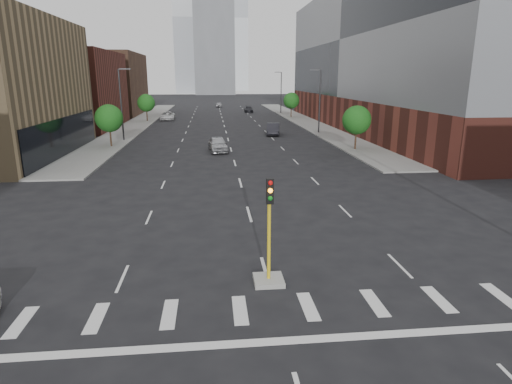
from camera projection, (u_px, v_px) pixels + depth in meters
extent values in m
cube|color=gray|center=(141.00, 122.00, 78.29)|extent=(5.00, 92.00, 0.15)
cube|color=gray|center=(302.00, 120.00, 81.26)|extent=(5.00, 92.00, 0.15)
cube|color=brown|center=(50.00, 90.00, 67.81)|extent=(20.00, 22.00, 12.00)
cube|color=brown|center=(93.00, 84.00, 92.64)|extent=(20.00, 24.00, 13.00)
cube|color=brown|center=(409.00, 112.00, 68.63)|extent=(24.00, 70.00, 5.00)
cube|color=slate|center=(416.00, 40.00, 65.75)|extent=(24.00, 70.00, 17.00)
cube|color=#B2B7BC|center=(197.00, 20.00, 210.01)|extent=(22.00, 22.00, 70.00)
cube|color=#B2B7BC|center=(230.00, 20.00, 248.89)|extent=(20.00, 20.00, 80.00)
cube|color=slate|center=(214.00, 45.00, 195.00)|extent=(18.00, 18.00, 44.00)
cube|color=#999993|center=(269.00, 280.00, 17.37)|extent=(1.20, 1.20, 0.20)
cylinder|color=gold|center=(269.00, 241.00, 16.92)|extent=(0.14, 0.14, 3.20)
cube|color=black|center=(270.00, 191.00, 16.20)|extent=(0.28, 0.18, 1.00)
sphere|color=red|center=(270.00, 183.00, 16.01)|extent=(0.18, 0.18, 0.18)
sphere|color=orange|center=(270.00, 191.00, 16.09)|extent=(0.18, 0.18, 0.18)
sphere|color=#0C7F19|center=(270.00, 198.00, 16.17)|extent=(0.18, 0.18, 0.18)
cylinder|color=#2D2D30|center=(320.00, 102.00, 61.72)|extent=(0.20, 0.20, 9.00)
cube|color=#2D2D30|center=(315.00, 70.00, 60.46)|extent=(1.40, 0.22, 0.15)
cylinder|color=#2D2D30|center=(281.00, 93.00, 95.32)|extent=(0.20, 0.20, 9.00)
cube|color=#2D2D30|center=(278.00, 72.00, 94.06)|extent=(1.40, 0.22, 0.15)
cylinder|color=#2D2D30|center=(121.00, 106.00, 54.24)|extent=(0.20, 0.20, 9.00)
cube|color=#2D2D30|center=(125.00, 69.00, 53.14)|extent=(1.40, 0.22, 0.15)
cylinder|color=#382619|center=(111.00, 139.00, 50.29)|extent=(0.20, 0.20, 1.75)
sphere|color=#124512|center=(109.00, 118.00, 49.67)|extent=(3.20, 3.20, 3.20)
cylinder|color=#382619|center=(147.00, 116.00, 79.10)|extent=(0.20, 0.20, 1.75)
sphere|color=#124512|center=(146.00, 103.00, 78.47)|extent=(3.20, 3.20, 3.20)
cylinder|color=#382619|center=(355.00, 141.00, 48.28)|extent=(0.20, 0.20, 1.75)
sphere|color=#124512|center=(357.00, 120.00, 47.65)|extent=(3.20, 3.20, 3.20)
cylinder|color=#382619|center=(291.00, 112.00, 86.68)|extent=(0.20, 0.20, 1.75)
sphere|color=#124512|center=(291.00, 101.00, 86.06)|extent=(3.20, 3.20, 3.20)
imported|color=#AAABAF|center=(218.00, 144.00, 47.50)|extent=(2.40, 5.01, 1.65)
imported|color=#232328|center=(273.00, 129.00, 61.02)|extent=(2.56, 5.24, 1.66)
imported|color=silver|center=(168.00, 116.00, 81.97)|extent=(2.81, 5.70, 1.56)
imported|color=black|center=(249.00, 109.00, 99.33)|extent=(2.21, 4.94, 1.41)
imported|color=#ACADB1|center=(219.00, 105.00, 115.62)|extent=(1.70, 3.93, 1.32)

